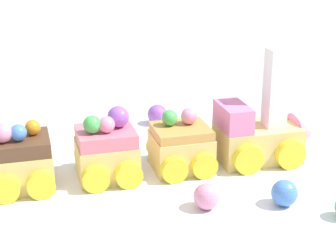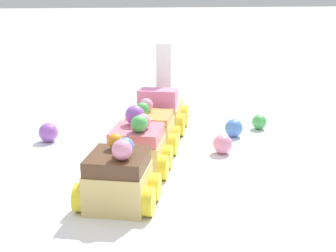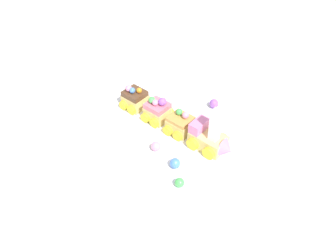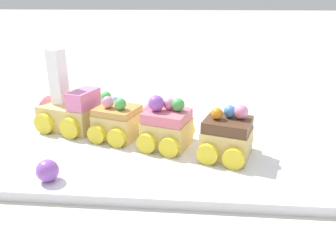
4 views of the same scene
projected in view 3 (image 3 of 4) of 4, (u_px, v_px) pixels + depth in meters
The scene contains 10 objects.
ground_plane at pixel (164, 140), 0.84m from camera, with size 10.00×10.00×0.00m, color beige.
display_board at pixel (164, 138), 0.84m from camera, with size 0.68×0.38×0.01m, color white.
cake_train_locomotive at pixel (211, 139), 0.78m from camera, with size 0.12×0.09×0.12m.
cake_car_caramel at pixel (180, 124), 0.83m from camera, with size 0.08×0.09×0.06m.
cake_car_strawberry at pixel (158, 111), 0.87m from camera, with size 0.08×0.09×0.07m.
cake_car_chocolate at pixel (135, 99), 0.91m from camera, with size 0.08×0.09×0.07m.
gumball_green at pixel (180, 183), 0.71m from camera, with size 0.02×0.02×0.02m, color #4CBC56.
gumball_blue at pixel (175, 163), 0.75m from camera, with size 0.02×0.02×0.02m, color #4C84E0.
gumball_pink at pixel (157, 146), 0.79m from camera, with size 0.02×0.02×0.02m, color pink.
gumball_purple at pixel (214, 104), 0.91m from camera, with size 0.03×0.03×0.03m, color #9956C6.
Camera 3 is at (0.24, -0.56, 0.59)m, focal length 35.00 mm.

